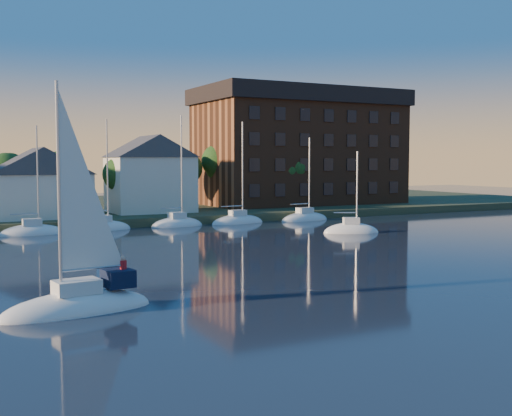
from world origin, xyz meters
TOP-DOWN VIEW (x-y plane):
  - ground at (0.00, 0.00)m, footprint 260.00×260.00m
  - shoreline_land at (0.00, 75.00)m, footprint 160.00×50.00m
  - wooden_dock at (0.00, 52.00)m, footprint 120.00×3.00m
  - clubhouse_centre at (-6.00, 57.00)m, footprint 11.55×8.40m
  - clubhouse_east at (8.00, 59.00)m, footprint 10.50×8.40m
  - condo_block at (34.00, 64.95)m, footprint 31.00×17.00m
  - tree_line at (2.00, 63.00)m, footprint 93.40×5.40m
  - moored_fleet at (-8.00, 49.00)m, footprint 71.50×2.40m
  - hero_sailboat at (-11.16, 12.05)m, footprint 8.11×3.56m
  - drifting_sailboat_right at (21.73, 34.46)m, footprint 6.11×4.17m

SIDE VIEW (x-z plane):
  - ground at x=0.00m, z-range 0.00..0.00m
  - shoreline_land at x=0.00m, z-range -1.00..1.00m
  - wooden_dock at x=0.00m, z-range -0.50..0.50m
  - drifting_sailboat_right at x=21.73m, z-range -4.73..4.92m
  - moored_fleet at x=-8.00m, z-range -5.93..6.12m
  - hero_sailboat at x=-11.16m, z-range -5.71..6.79m
  - clubhouse_centre at x=-6.00m, z-range 1.09..9.17m
  - clubhouse_east at x=8.00m, z-range 1.10..10.90m
  - tree_line at x=2.00m, z-range 2.73..11.63m
  - condo_block at x=34.00m, z-range 1.09..18.49m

